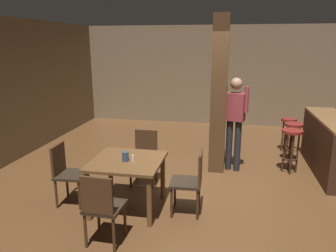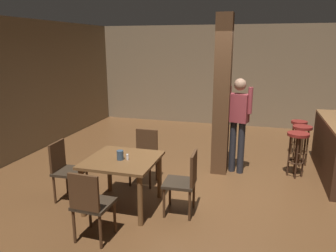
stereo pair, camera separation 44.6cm
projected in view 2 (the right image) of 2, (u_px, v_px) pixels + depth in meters
The scene contains 15 objects.
ground_plane at pixel (209, 189), 5.35m from camera, with size 10.80×10.80×0.00m, color brown.
wall_back at pixel (235, 76), 9.20m from camera, with size 8.00×0.10×2.80m, color #756047.
pillar at pixel (222, 97), 5.71m from camera, with size 0.28×0.28×2.80m, color #4C301C.
dining_table at pixel (122, 166), 4.63m from camera, with size 0.98×0.98×0.73m.
chair_north at pixel (145, 154), 5.49m from camera, with size 0.42×0.42×0.89m.
chair_west at pixel (65, 168), 4.88m from camera, with size 0.44×0.44×0.89m.
chair_south at pixel (90, 202), 3.82m from camera, with size 0.44×0.44×0.89m.
chair_east at pixel (185, 180), 4.45m from camera, with size 0.44×0.44×0.89m.
napkin_cup at pixel (120, 155), 4.54m from camera, with size 0.09×0.09×0.13m, color #33475B.
salt_shaker at pixel (127, 157), 4.54m from camera, with size 0.03×0.03×0.08m, color silver.
standing_person at pixel (238, 119), 5.81m from camera, with size 0.47×0.29×1.72m.
bar_counter at pixel (333, 149), 5.71m from camera, with size 0.56×2.09×1.01m.
bar_stool_near at pixel (297, 144), 5.71m from camera, with size 0.37×0.37×0.80m.
bar_stool_mid at pixel (302, 136), 6.24m from camera, with size 0.36×0.36×0.78m.
bar_stool_far at pixel (299, 130), 6.85m from camera, with size 0.32×0.32×0.73m.
Camera 2 is at (0.71, -4.92, 2.31)m, focal length 35.00 mm.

